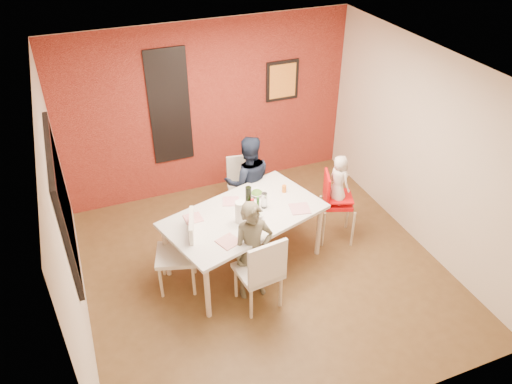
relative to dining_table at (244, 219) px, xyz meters
name	(u,v)px	position (x,y,z in m)	size (l,w,h in m)	color
ground	(264,269)	(0.20, -0.21, -0.75)	(4.50, 4.50, 0.00)	brown
ceiling	(267,73)	(0.20, -0.21, 1.95)	(4.50, 4.50, 0.02)	white
wall_back	(209,109)	(0.20, 2.04, 0.60)	(4.50, 0.02, 2.70)	beige
wall_front	(370,322)	(0.20, -2.46, 0.60)	(4.50, 0.02, 2.70)	beige
wall_left	(65,228)	(-2.05, -0.21, 0.60)	(0.02, 4.50, 2.70)	beige
wall_right	(424,150)	(2.45, -0.21, 0.60)	(0.02, 4.50, 2.70)	beige
brick_accent_wall	(209,110)	(0.20, 2.02, 0.60)	(4.50, 0.02, 2.70)	maroon
picture_window_frame	(62,201)	(-2.02, -0.01, 0.80)	(0.05, 1.70, 1.30)	black
picture_window_pane	(64,201)	(-2.01, -0.01, 0.80)	(0.02, 1.55, 1.15)	black
glassblock_strip	(170,107)	(-0.40, 2.01, 0.75)	(0.55, 0.03, 1.70)	#B4BCC4
glassblock_surround	(170,107)	(-0.40, 2.00, 0.75)	(0.60, 0.03, 1.76)	black
art_print_frame	(282,81)	(1.40, 2.00, 0.90)	(0.54, 0.03, 0.64)	black
art_print_canvas	(283,81)	(1.40, 1.99, 0.90)	(0.44, 0.01, 0.54)	#F7A737
dining_table	(244,219)	(0.00, 0.00, 0.00)	(2.21, 1.63, 0.82)	white
chair_near	(262,270)	(-0.08, -0.79, -0.16)	(0.54, 0.54, 1.05)	white
chair_far	(243,184)	(0.39, 1.08, -0.22)	(0.49, 0.49, 0.95)	silver
chair_left	(183,249)	(-0.83, -0.09, -0.16)	(0.60, 0.60, 1.05)	white
high_chair	(334,200)	(1.35, 0.08, -0.12)	(0.56, 0.56, 1.05)	red
child_near	(253,251)	(-0.09, -0.54, -0.08)	(0.49, 0.32, 1.34)	brown
child_far	(248,182)	(0.38, 0.84, -0.04)	(0.69, 0.54, 1.41)	black
toddler	(339,180)	(1.38, 0.07, 0.22)	(0.34, 0.22, 0.70)	silver
plate_near_left	(228,241)	(-0.36, -0.44, 0.08)	(0.23, 0.23, 0.01)	white
plate_far_mid	(231,201)	(-0.06, 0.32, 0.08)	(0.21, 0.21, 0.01)	white
plate_near_right	(300,209)	(0.70, -0.16, 0.08)	(0.24, 0.24, 0.01)	white
plate_far_left	(193,218)	(-0.62, 0.14, 0.08)	(0.21, 0.21, 0.01)	white
salad_bowl_a	(253,214)	(0.09, -0.08, 0.10)	(0.24, 0.24, 0.06)	white
salad_bowl_b	(257,193)	(0.31, 0.34, 0.10)	(0.21, 0.21, 0.05)	white
wine_bottle	(248,197)	(0.11, 0.13, 0.22)	(0.08, 0.08, 0.30)	black
wine_glass_a	(256,215)	(0.08, -0.21, 0.18)	(0.08, 0.08, 0.22)	white
wine_glass_b	(264,200)	(0.29, 0.04, 0.18)	(0.08, 0.08, 0.22)	silver
paper_towel_roll	(240,212)	(-0.09, -0.13, 0.22)	(0.13, 0.13, 0.29)	silver
condiment_red	(253,204)	(0.14, 0.06, 0.15)	(0.04, 0.04, 0.15)	red
condiment_green	(258,202)	(0.22, 0.09, 0.14)	(0.04, 0.04, 0.14)	#286722
condiment_brown	(241,206)	(-0.01, 0.09, 0.14)	(0.03, 0.03, 0.13)	brown
sippy_cup	(284,189)	(0.67, 0.27, 0.12)	(0.06, 0.06, 0.10)	orange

